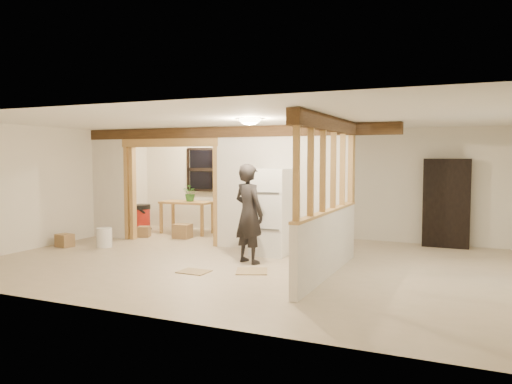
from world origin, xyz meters
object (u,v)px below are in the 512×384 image
at_px(shop_vac, 141,217).
at_px(bookshelf, 447,203).
at_px(work_table, 187,217).
at_px(refrigerator, 272,212).
at_px(woman, 249,214).

xyz_separation_m(shop_vac, bookshelf, (7.26, 0.60, 0.58)).
bearing_deg(work_table, shop_vac, 179.55).
height_order(refrigerator, woman, woman).
distance_m(shop_vac, bookshelf, 7.31).
relative_size(refrigerator, shop_vac, 2.46).
height_order(shop_vac, bookshelf, bookshelf).
bearing_deg(bookshelf, work_table, -174.37).
bearing_deg(work_table, bookshelf, 4.34).
relative_size(work_table, shop_vac, 1.87).
xyz_separation_m(woman, bookshelf, (3.09, 3.08, 0.04)).
height_order(refrigerator, bookshelf, bookshelf).
xyz_separation_m(refrigerator, bookshelf, (3.01, 2.22, 0.09)).
distance_m(refrigerator, work_table, 3.36).
distance_m(work_table, bookshelf, 5.97).
bearing_deg(woman, shop_vac, -7.93).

